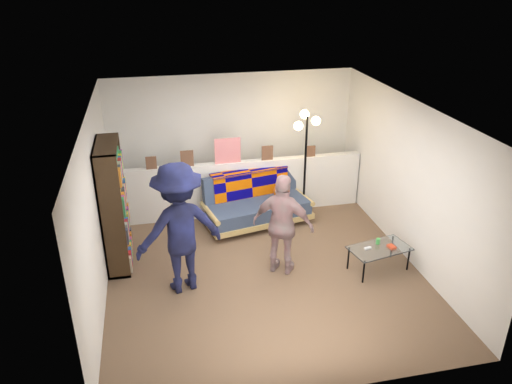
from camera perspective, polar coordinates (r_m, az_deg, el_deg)
ground at (r=7.61m, az=0.64°, el=-8.44°), size 5.00×5.00×0.00m
room_shell at (r=7.26m, az=-0.12°, el=4.68°), size 4.60×5.05×2.45m
half_wall_ledge at (r=8.92m, az=-1.90°, el=0.49°), size 4.45×0.15×1.00m
ledge_decor at (r=8.60m, az=-3.43°, el=4.42°), size 2.97×0.02×0.45m
futon_sofa at (r=8.65m, az=0.11°, el=-1.29°), size 1.95×1.19×0.78m
bookshelf at (r=7.56m, az=-15.92°, el=-1.97°), size 0.32×0.95×1.90m
coffee_table at (r=7.57m, az=13.95°, el=-6.35°), size 0.96×0.65×0.46m
floor_lamp at (r=8.56m, az=5.69°, el=5.55°), size 0.45×0.36×1.92m
person_left at (r=6.76m, az=-8.76°, el=-4.14°), size 1.34×0.98×1.86m
person_right at (r=7.12m, az=3.11°, el=-3.80°), size 0.96×0.78×1.53m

